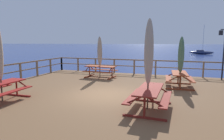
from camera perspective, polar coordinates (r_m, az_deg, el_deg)
ground_plane at (r=9.23m, az=-1.92°, el=-12.26°), size 600.00×600.00×0.00m
wooden_deck at (r=9.09m, az=-1.94°, el=-9.74°), size 12.92×12.56×0.85m
railing_waterside_far at (r=14.63m, az=6.55°, el=1.73°), size 12.72×0.10×1.09m
picnic_table_mid_right at (r=7.02m, az=10.91°, el=-6.90°), size 1.45×2.20×0.78m
picnic_table_front_left at (r=10.95m, az=19.14°, el=-1.80°), size 1.53×1.98×0.78m
picnic_table_front_right at (r=13.19m, az=-3.41°, el=0.30°), size 2.15×1.53×0.78m
picnic_table_back_right at (r=9.03m, az=-29.83°, el=-4.49°), size 1.45×2.03×0.78m
patio_umbrella_tall_front at (r=6.81m, az=10.76°, el=5.05°), size 0.32×0.32×3.17m
patio_umbrella_short_back at (r=10.88m, az=19.61°, el=4.14°), size 0.32×0.32×2.66m
patio_umbrella_tall_back_right at (r=13.01m, az=-3.61°, el=5.41°), size 0.32×0.32×2.74m
lamp_post_hooked at (r=13.75m, az=29.73°, el=6.04°), size 0.47×0.59×3.20m
sailboat_distant at (r=57.12m, az=24.70°, el=4.75°), size 6.13×2.21×7.72m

